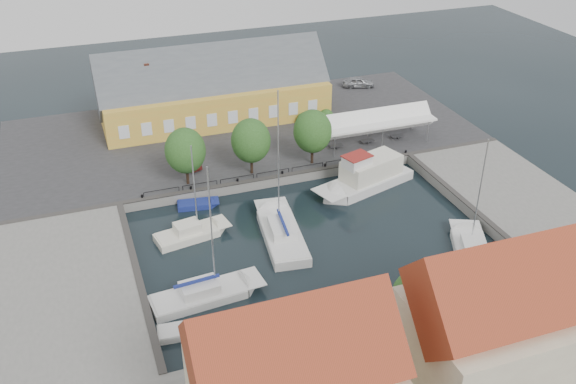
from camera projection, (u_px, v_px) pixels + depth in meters
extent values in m
plane|color=black|center=(309.00, 235.00, 60.68)|extent=(140.00, 140.00, 0.00)
cube|color=#2D2D30|center=(242.00, 135.00, 79.20)|extent=(56.00, 26.00, 1.00)
cube|color=slate|center=(68.00, 294.00, 52.35)|extent=(12.00, 24.00, 1.00)
cube|color=slate|center=(518.00, 201.00, 65.26)|extent=(12.00, 24.00, 1.00)
cube|color=#383533|center=(274.00, 177.00, 68.56)|extent=(56.00, 0.60, 0.12)
cube|color=#383533|center=(138.00, 274.00, 53.74)|extent=(0.60, 24.00, 0.12)
cube|color=#383533|center=(470.00, 206.00, 63.31)|extent=(0.60, 24.00, 0.12)
cylinder|color=black|center=(142.00, 197.00, 64.63)|extent=(0.24, 0.24, 0.40)
cylinder|color=black|center=(191.00, 188.00, 66.09)|extent=(0.24, 0.24, 0.40)
cylinder|color=black|center=(238.00, 180.00, 67.56)|extent=(0.24, 0.24, 0.40)
cylinder|color=black|center=(282.00, 173.00, 69.03)|extent=(0.24, 0.24, 0.40)
cylinder|color=black|center=(325.00, 166.00, 70.50)|extent=(0.24, 0.24, 0.40)
cylinder|color=black|center=(366.00, 159.00, 71.96)|extent=(0.24, 0.24, 0.40)
cylinder|color=black|center=(406.00, 152.00, 73.43)|extent=(0.24, 0.24, 0.40)
cube|color=gold|center=(215.00, 102.00, 81.33)|extent=(28.00, 10.00, 4.50)
cube|color=#474C51|center=(213.00, 75.00, 79.58)|extent=(28.56, 7.60, 7.60)
cube|color=gold|center=(129.00, 99.00, 83.54)|extent=(6.00, 6.00, 3.50)
cube|color=brown|center=(147.00, 68.00, 76.31)|extent=(0.60, 0.60, 1.20)
cube|color=white|center=(376.00, 121.00, 74.78)|extent=(14.00, 4.00, 0.25)
cylinder|color=silver|center=(335.00, 146.00, 72.22)|extent=(0.10, 0.10, 2.70)
cylinder|color=silver|center=(322.00, 133.00, 75.16)|extent=(0.10, 0.10, 2.70)
cylinder|color=silver|center=(382.00, 138.00, 73.98)|extent=(0.10, 0.10, 2.70)
cylinder|color=silver|center=(369.00, 126.00, 76.92)|extent=(0.10, 0.10, 2.70)
cylinder|color=silver|center=(428.00, 131.00, 75.75)|extent=(0.10, 0.10, 2.70)
cylinder|color=silver|center=(413.00, 119.00, 78.68)|extent=(0.10, 0.10, 2.70)
cylinder|color=black|center=(187.00, 175.00, 66.81)|extent=(0.30, 0.30, 2.10)
ellipsoid|color=#254B1A|center=(185.00, 151.00, 65.40)|extent=(4.20, 4.20, 4.83)
cylinder|color=black|center=(252.00, 165.00, 68.87)|extent=(0.30, 0.30, 2.10)
ellipsoid|color=#254B1A|center=(251.00, 141.00, 67.46)|extent=(4.20, 4.20, 4.83)
cylinder|color=black|center=(312.00, 155.00, 70.92)|extent=(0.30, 0.30, 2.10)
ellipsoid|color=#254B1A|center=(313.00, 131.00, 69.51)|extent=(4.20, 4.20, 4.83)
imported|color=#95979C|center=(358.00, 82.00, 91.73)|extent=(4.82, 3.07, 1.53)
imported|color=#541513|center=(188.00, 162.00, 70.36)|extent=(2.56, 3.98, 1.24)
cube|color=silver|center=(283.00, 240.00, 59.71)|extent=(4.44, 9.27, 1.50)
cube|color=silver|center=(280.00, 227.00, 60.26)|extent=(4.54, 11.03, 0.08)
cube|color=silver|center=(282.00, 228.00, 59.27)|extent=(2.71, 3.83, 0.90)
cylinder|color=silver|center=(278.00, 161.00, 57.51)|extent=(0.12, 0.12, 13.38)
cube|color=navy|center=(283.00, 222.00, 58.71)|extent=(0.78, 4.45, 0.22)
cube|color=silver|center=(370.00, 184.00, 69.11)|extent=(10.15, 6.23, 1.80)
cube|color=silver|center=(362.00, 180.00, 68.02)|extent=(11.93, 6.65, 0.08)
cube|color=silver|center=(371.00, 168.00, 68.11)|extent=(7.15, 4.84, 2.20)
cube|color=silver|center=(357.00, 162.00, 66.30)|extent=(3.08, 2.65, 1.20)
cube|color=maroon|center=(357.00, 156.00, 65.97)|extent=(3.34, 2.82, 0.10)
cube|color=silver|center=(473.00, 259.00, 57.33)|extent=(5.78, 8.04, 1.30)
cube|color=silver|center=(472.00, 246.00, 57.79)|extent=(6.29, 9.36, 0.08)
cube|color=silver|center=(474.00, 247.00, 56.92)|extent=(3.07, 3.56, 0.90)
cylinder|color=silver|center=(479.00, 194.00, 55.69)|extent=(0.12, 0.12, 10.45)
cube|color=silver|center=(187.00, 238.00, 60.21)|extent=(6.14, 3.48, 1.30)
cube|color=silver|center=(194.00, 230.00, 60.17)|extent=(7.26, 3.58, 0.08)
cube|color=silver|center=(187.00, 227.00, 59.70)|extent=(2.58, 2.08, 0.90)
cylinder|color=silver|center=(195.00, 189.00, 58.22)|extent=(0.12, 0.12, 8.69)
cube|color=silver|center=(198.00, 300.00, 52.38)|extent=(7.90, 3.61, 1.30)
cube|color=silver|center=(209.00, 290.00, 52.39)|extent=(9.42, 3.63, 0.08)
cube|color=silver|center=(200.00, 288.00, 51.88)|extent=(3.24, 2.26, 0.90)
cylinder|color=silver|center=(212.00, 231.00, 49.81)|extent=(0.12, 0.12, 11.28)
cube|color=navy|center=(197.00, 281.00, 51.44)|extent=(3.84, 0.56, 0.22)
cube|color=silver|center=(183.00, 333.00, 48.94)|extent=(3.87, 2.11, 0.90)
cube|color=silver|center=(188.00, 327.00, 48.80)|extent=(4.60, 2.10, 0.08)
cube|color=navy|center=(195.00, 206.00, 65.25)|extent=(3.64, 2.22, 0.80)
cube|color=navy|center=(199.00, 202.00, 65.10)|extent=(4.30, 2.26, 0.08)
cube|color=#9F3422|center=(296.00, 351.00, 34.37)|extent=(11.33, 6.50, 6.50)
cube|color=brown|center=(245.00, 340.00, 32.74)|extent=(0.70, 0.70, 1.00)
cube|color=brown|center=(334.00, 320.00, 34.25)|extent=(0.60, 0.60, 0.80)
cube|color=beige|center=(501.00, 351.00, 40.72)|extent=(12.00, 8.00, 7.50)
cube|color=#9F3422|center=(515.00, 288.00, 38.23)|extent=(12.36, 6.50, 6.50)
cube|color=brown|center=(476.00, 277.00, 36.53)|extent=(0.70, 0.70, 1.00)
cube|color=brown|center=(554.00, 259.00, 38.17)|extent=(0.60, 0.60, 0.80)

